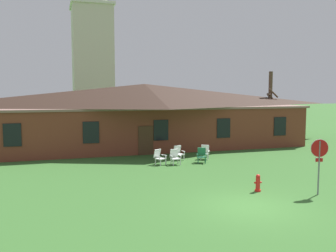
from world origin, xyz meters
The scene contains 11 objects.
ground_plane centered at (0.00, 0.00, 0.00)m, with size 200.00×200.00×0.00m, color #336028.
brick_building centered at (0.00, 17.80, 2.64)m, with size 25.96×10.40×5.19m.
dome_tower centered at (-2.70, 34.34, 9.66)m, with size 5.18×5.18×20.97m.
stop_sign centered at (3.77, 0.66, 1.76)m, with size 0.78×0.24×2.48m.
lawn_chair_by_porch centered at (-1.15, 9.16, 0.50)m, with size 0.82×0.86×0.96m.
lawn_chair_near_door centered at (-0.20, 8.90, 0.50)m, with size 0.64×0.67×0.96m.
lawn_chair_left_end centered at (0.51, 10.31, 0.50)m, with size 0.70×0.74×0.96m.
lawn_chair_middle centered at (1.62, 8.94, 0.50)m, with size 0.77×0.82×0.96m.
lawn_chair_right_end centered at (2.27, 9.97, 0.50)m, with size 0.83×0.86×0.96m.
bare_tree_beside_building centered at (12.26, 17.77, 3.30)m, with size 1.07×0.76×6.43m.
fire_hydrant centered at (1.51, 1.92, 0.38)m, with size 0.36×0.28×0.79m.
Camera 1 is at (-7.22, -12.47, 4.57)m, focal length 38.93 mm.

